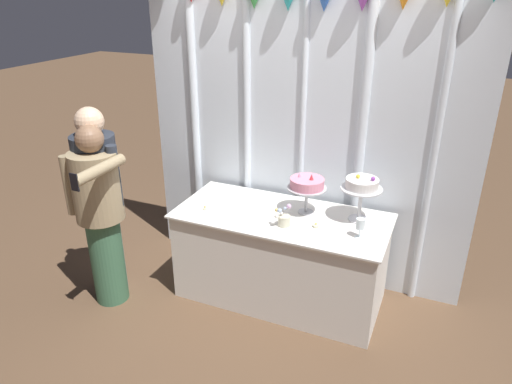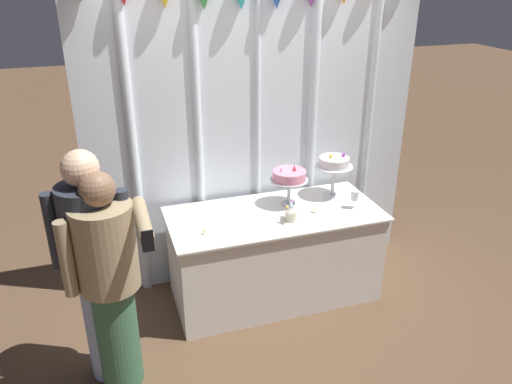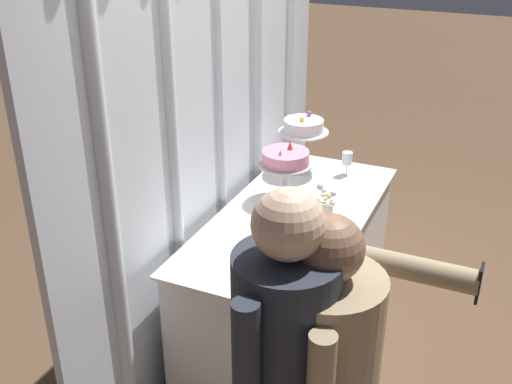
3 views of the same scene
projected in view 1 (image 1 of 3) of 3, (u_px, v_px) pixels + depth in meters
ground_plane at (276, 301)px, 4.02m from camera, size 24.00×24.00×0.00m
draped_curtain at (302, 118)px, 3.89m from camera, size 2.85×0.15×2.73m
cake_table at (281, 257)px, 3.94m from camera, size 1.72×0.78×0.78m
cake_display_nearleft at (307, 185)px, 3.72m from camera, size 0.31×0.31×0.35m
cake_display_nearright at (362, 187)px, 3.59m from camera, size 0.32×0.32×0.38m
wine_glass at (360, 224)px, 3.41m from camera, size 0.07×0.07×0.15m
flower_vase at (284, 219)px, 3.59m from camera, size 0.11×0.13×0.17m
tealight_far_left at (205, 208)px, 3.87m from camera, size 0.04×0.04×0.03m
tealight_near_left at (316, 226)px, 3.59m from camera, size 0.05×0.05×0.04m
guest_man_dark_suit at (101, 197)px, 3.82m from camera, size 0.50×0.40×1.64m
guest_man_pink_jacket at (100, 212)px, 3.72m from camera, size 0.53×0.66×1.54m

